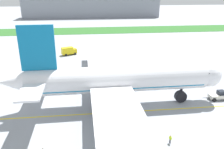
{
  "coord_description": "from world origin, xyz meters",
  "views": [
    {
      "loc": [
        -6.58,
        -43.14,
        25.36
      ],
      "look_at": [
        -0.16,
        12.8,
        4.02
      ],
      "focal_mm": 37.21,
      "sensor_mm": 36.0,
      "label": 1
    }
  ],
  "objects": [
    {
      "name": "grass_median_strip",
      "position": [
        0.0,
        101.07,
        0.05
      ],
      "size": [
        320.0,
        24.0,
        0.1
      ],
      "primitive_type": "cube",
      "color": "#2D6628",
      "rests_on": "ground"
    },
    {
      "name": "pushback_tug",
      "position": [
        24.5,
        3.69,
        1.01
      ],
      "size": [
        6.07,
        2.43,
        2.2
      ],
      "color": "white",
      "rests_on": "ground"
    },
    {
      "name": "apron_taxi_line",
      "position": [
        0.0,
        0.31,
        0.0
      ],
      "size": [
        280.0,
        0.36,
        0.01
      ],
      "primitive_type": "cube",
      "color": "yellow",
      "rests_on": "ground"
    },
    {
      "name": "terminal_building",
      "position": [
        -0.03,
        168.16,
        9.0
      ],
      "size": [
        115.91,
        20.0,
        18.0
      ],
      "primitive_type": "cube",
      "color": "gray",
      "rests_on": "ground"
    },
    {
      "name": "ground_crew_wingwalker_port",
      "position": [
        7.19,
        -11.17,
        0.98
      ],
      "size": [
        0.38,
        0.53,
        1.61
      ],
      "color": "black",
      "rests_on": "ground"
    },
    {
      "name": "service_truck_baggage_loader",
      "position": [
        -13.42,
        47.25,
        1.67
      ],
      "size": [
        6.21,
        4.33,
        3.12
      ],
      "color": "yellow",
      "rests_on": "ground"
    },
    {
      "name": "airliner_foreground",
      "position": [
        -0.5,
        3.41,
        6.28
      ],
      "size": [
        49.03,
        75.95,
        18.52
      ],
      "color": "white",
      "rests_on": "ground"
    },
    {
      "name": "ground_plane",
      "position": [
        0.0,
        0.0,
        0.0
      ],
      "size": [
        600.0,
        600.0,
        0.0
      ],
      "primitive_type": "plane",
      "color": "#9399A0",
      "rests_on": "ground"
    }
  ]
}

